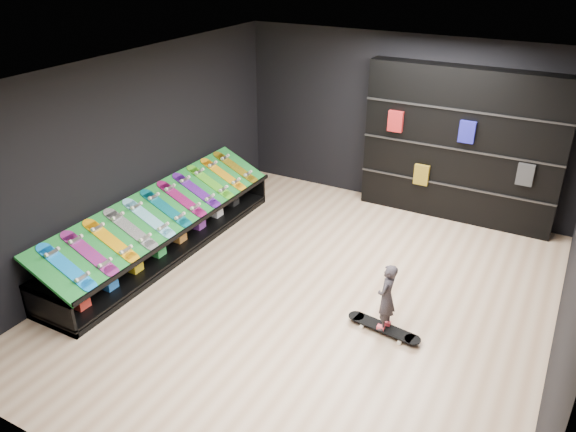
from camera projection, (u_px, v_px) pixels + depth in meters
The scene contains 21 objects.
floor at pixel (313, 294), 7.71m from camera, with size 6.00×7.00×0.01m, color #D1B08D.
ceiling at pixel (318, 75), 6.36m from camera, with size 6.00×7.00×0.01m, color white.
wall_back at pixel (404, 122), 9.78m from camera, with size 6.00×0.02×3.00m, color black.
wall_front at pixel (114, 362), 4.29m from camera, with size 6.00×0.02×3.00m, color black.
wall_left at pixel (134, 155), 8.32m from camera, with size 0.02×7.00×3.00m, color black.
display_rack at pixel (166, 236), 8.69m from camera, with size 0.90×4.50×0.50m, color black, non-canonical shape.
turf_ramp at pixel (165, 210), 8.46m from camera, with size 1.00×4.50×0.04m, color #106A21.
back_shelving at pixel (461, 146), 9.28m from camera, with size 3.24×0.38×2.59m, color black.
floor_skateboard at pixel (383, 330), 6.95m from camera, with size 0.98×0.22×0.09m, color black, non-canonical shape.
child at pixel (385, 309), 6.81m from camera, with size 0.20×0.14×0.53m, color black.
display_board_0 at pixel (66, 267), 6.95m from camera, with size 0.98×0.22×0.09m, color blue, non-canonical shape.
display_board_1 at pixel (90, 253), 7.25m from camera, with size 0.98×0.22×0.09m, color #2626BF, non-canonical shape.
display_board_2 at pixel (111, 241), 7.55m from camera, with size 0.98×0.22×0.09m, color yellow, non-canonical shape.
display_board_3 at pixel (131, 229), 7.84m from camera, with size 0.98×0.22×0.09m, color black, non-canonical shape.
display_board_4 at pixel (149, 218), 8.14m from camera, with size 0.98×0.22×0.09m, color #0CB2E5, non-canonical shape.
display_board_5 at pixel (166, 208), 8.44m from camera, with size 0.98×0.22×0.09m, color #0C8C99, non-canonical shape.
display_board_6 at pixel (182, 199), 8.74m from camera, with size 0.98×0.22×0.09m, color #E5198C, non-canonical shape.
display_board_7 at pixel (197, 190), 9.04m from camera, with size 0.98×0.22×0.09m, color purple, non-canonical shape.
display_board_8 at pixel (210, 182), 9.34m from camera, with size 0.98×0.22×0.09m, color green, non-canonical shape.
display_board_9 at pixel (223, 175), 9.63m from camera, with size 0.98×0.22×0.09m, color orange, non-canonical shape.
display_board_10 at pixel (236, 167), 9.93m from camera, with size 0.98×0.22×0.09m, color yellow, non-canonical shape.
Camera 1 is at (2.77, -5.79, 4.42)m, focal length 35.00 mm.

